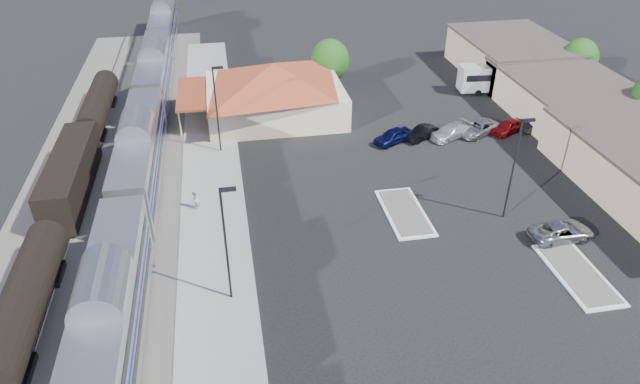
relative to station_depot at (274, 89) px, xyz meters
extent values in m
plane|color=black|center=(4.56, -24.00, -3.13)|extent=(280.00, 280.00, 0.00)
cube|color=#4C4944|center=(-16.44, -16.00, -3.07)|extent=(16.00, 100.00, 0.12)
cube|color=gray|center=(-7.44, -18.00, -3.04)|extent=(5.50, 92.00, 0.18)
cube|color=silver|center=(-13.44, -34.20, -0.08)|extent=(3.00, 20.00, 5.00)
cube|color=black|center=(-13.44, -34.20, -2.83)|extent=(2.20, 16.00, 0.60)
cube|color=silver|center=(-13.44, -13.20, -0.08)|extent=(3.00, 20.00, 5.00)
cube|color=black|center=(-13.44, -13.20, -2.83)|extent=(2.20, 16.00, 0.60)
cube|color=silver|center=(-13.44, 7.80, -0.08)|extent=(3.00, 20.00, 5.00)
cube|color=black|center=(-13.44, 7.80, -2.83)|extent=(2.20, 16.00, 0.60)
cube|color=silver|center=(-13.44, 28.80, -0.08)|extent=(3.00, 20.00, 5.00)
cube|color=black|center=(-13.44, 28.80, -2.83)|extent=(2.20, 16.00, 0.60)
cylinder|color=black|center=(-19.44, -30.05, -1.03)|extent=(2.80, 14.00, 2.80)
cube|color=black|center=(-19.44, -30.05, -2.83)|extent=(2.20, 12.00, 0.60)
cube|color=black|center=(-19.44, -14.05, -0.93)|extent=(2.80, 14.00, 3.60)
cube|color=black|center=(-19.44, -14.05, -2.83)|extent=(2.20, 12.00, 0.60)
cylinder|color=black|center=(-19.44, 1.95, -1.03)|extent=(2.80, 14.00, 2.80)
cube|color=black|center=(-19.44, 1.95, -2.83)|extent=(2.20, 12.00, 0.60)
cube|color=#C0B58C|center=(0.06, 0.00, -1.33)|extent=(15.00, 12.00, 3.60)
pyramid|color=maroon|center=(0.06, 0.00, 1.77)|extent=(15.30, 12.24, 2.60)
cube|color=maroon|center=(-9.04, 0.00, 0.17)|extent=(3.20, 9.60, 0.25)
cube|color=#C6B28C|center=(32.56, -6.00, -1.13)|extent=(12.00, 18.00, 4.00)
cube|color=#3F3833|center=(32.56, -6.00, 1.02)|extent=(12.40, 18.40, 0.30)
cube|color=#C6B28C|center=(32.56, 8.00, -0.88)|extent=(12.00, 16.00, 4.50)
cube|color=#3F3833|center=(32.56, 8.00, 1.52)|extent=(12.40, 16.40, 0.30)
cube|color=silver|center=(8.56, -22.00, -3.06)|extent=(3.30, 7.50, 0.15)
cube|color=#4C4944|center=(8.56, -22.00, -2.97)|extent=(2.70, 6.90, 0.10)
cube|color=silver|center=(18.56, -32.00, -3.06)|extent=(3.30, 7.50, 0.15)
cube|color=#4C4944|center=(18.56, -32.00, -2.97)|extent=(2.70, 6.90, 0.10)
cylinder|color=black|center=(-6.44, -30.00, 1.37)|extent=(0.16, 0.16, 9.00)
cube|color=black|center=(-5.94, -30.00, 5.72)|extent=(1.00, 0.25, 0.22)
cylinder|color=black|center=(-6.44, -8.00, 1.37)|extent=(0.16, 0.16, 9.00)
cube|color=black|center=(-5.94, -8.00, 5.72)|extent=(1.00, 0.25, 0.22)
cylinder|color=black|center=(16.56, -24.00, 1.37)|extent=(0.16, 0.16, 9.00)
cube|color=black|center=(17.06, -24.00, 5.72)|extent=(1.00, 0.25, 0.22)
cylinder|color=#382314|center=(38.56, 2.00, -1.86)|extent=(0.30, 0.30, 2.55)
ellipsoid|color=#164E17|center=(38.56, 2.00, 0.64)|extent=(4.41, 4.41, 4.87)
cylinder|color=#382314|center=(7.56, 6.00, -1.77)|extent=(0.30, 0.30, 2.73)
ellipsoid|color=#164E17|center=(7.56, 6.00, 0.90)|extent=(4.71, 4.71, 5.21)
imported|color=#95999D|center=(19.61, -27.71, -2.42)|extent=(5.27, 2.71, 1.42)
cube|color=white|center=(28.56, 2.01, -1.20)|extent=(10.92, 3.26, 3.05)
cube|color=black|center=(28.56, 2.01, -0.84)|extent=(10.06, 3.22, 0.81)
cylinder|color=black|center=(32.22, 0.64, -2.73)|extent=(0.83, 0.34, 0.81)
cylinder|color=black|center=(32.40, 2.73, -2.73)|extent=(0.83, 0.34, 0.81)
cylinder|color=black|center=(25.26, 1.25, -2.73)|extent=(0.83, 0.34, 0.81)
cylinder|color=black|center=(25.44, 3.34, -2.73)|extent=(0.83, 0.34, 0.81)
imported|color=silver|center=(-8.92, -18.32, -2.10)|extent=(0.90, 1.00, 1.70)
imported|color=#0E1046|center=(11.30, -9.09, -2.38)|extent=(4.76, 3.58, 1.51)
imported|color=black|center=(14.50, -8.79, -2.46)|extent=(4.23, 3.29, 1.34)
imported|color=silver|center=(17.70, -9.09, -2.41)|extent=(5.38, 3.99, 1.45)
imported|color=gray|center=(20.90, -8.79, -2.44)|extent=(5.49, 4.42, 1.39)
imported|color=maroon|center=(24.10, -9.09, -2.39)|extent=(4.67, 3.52, 1.48)
imported|color=black|center=(27.30, -8.79, -2.44)|extent=(4.42, 3.09, 1.38)
camera|label=1|loc=(-5.70, -60.18, 24.05)|focal=32.00mm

